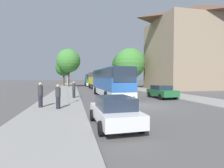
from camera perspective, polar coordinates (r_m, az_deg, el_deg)
The scene contains 18 objects.
ground_plane at distance 15.04m, azimuth 10.25°, elevation -6.95°, with size 300.00×300.00×0.00m, color #565454.
sidewalk_left at distance 13.93m, azimuth -17.60°, elevation -7.44°, with size 4.00×120.00×0.15m, color gray.
sidewalk_right at distance 18.86m, azimuth 30.34°, elevation -5.14°, with size 4.00×120.00×0.15m, color gray.
building_right_background at distance 42.46m, azimuth 26.91°, elevation 10.74°, with size 20.55×12.56×17.76m.
bus_front at distance 21.47m, azimuth -0.69°, elevation 0.69°, with size 3.04×11.72×3.42m.
bus_middle at distance 35.56m, azimuth -4.78°, elevation 1.38°, with size 2.96×10.99×3.57m.
bus_rear at distance 50.36m, azimuth -7.19°, elevation 1.41°, with size 3.02×11.53×3.25m.
parked_car_left_curb at distance 8.54m, azimuth 0.71°, elevation -8.76°, with size 2.06×4.18×1.45m.
parked_car_right_near at distance 20.68m, azimuth 15.95°, elevation -2.37°, with size 2.22×4.04×1.47m.
parked_car_right_far at distance 41.82m, azimuth 0.38°, elevation -0.07°, with size 2.07×4.02×1.45m.
bus_stop_sign at distance 14.90m, azimuth -14.30°, elevation -1.05°, with size 0.08×0.45×2.25m.
pedestrian_waiting_near at distance 19.54m, azimuth -12.35°, elevation -1.77°, with size 0.36×0.36×1.78m.
pedestrian_waiting_far at distance 12.95m, azimuth -17.20°, elevation -3.90°, with size 0.36×0.36×1.74m.
pedestrian_walking_back at distance 14.04m, azimuth -22.33°, elevation -3.23°, with size 0.36×0.36×1.85m.
tree_left_near at distance 45.20m, azimuth -14.03°, elevation 7.38°, with size 5.87×5.87×9.34m.
tree_left_far at distance 48.51m, azimuth -15.50°, elevation 5.05°, with size 4.25×4.25×6.89m.
tree_right_near at distance 45.89m, azimuth 4.00°, elevation 6.34°, with size 6.29×6.29×8.74m.
tree_right_mid at distance 39.35m, azimuth 5.90°, elevation 6.72°, with size 6.75×6.75×8.75m.
Camera 1 is at (-5.78, -13.68, 2.37)m, focal length 28.00 mm.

